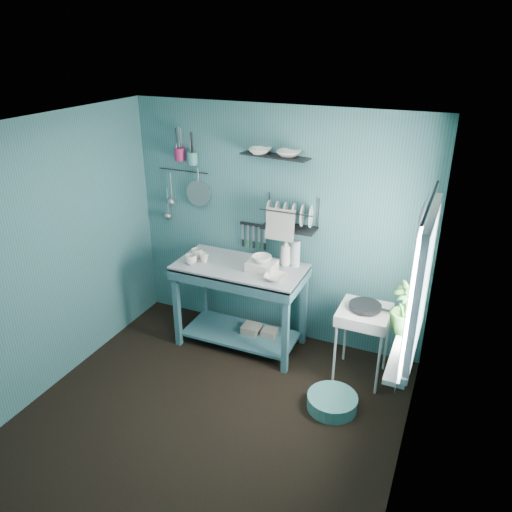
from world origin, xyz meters
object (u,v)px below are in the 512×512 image
at_px(water_bottle, 296,253).
at_px(soap_bottle, 286,252).
at_px(work_counter, 241,306).
at_px(dish_rack, 290,214).
at_px(wash_tub, 262,266).
at_px(storage_tin_large, 251,334).
at_px(storage_tin_small, 269,338).
at_px(colander, 198,194).
at_px(mug_mid, 204,258).
at_px(hotplate_stand, 361,343).
at_px(mug_right, 197,253).
at_px(mug_left, 191,260).
at_px(utensil_cup_magenta, 180,154).
at_px(utensil_cup_teal, 192,158).
at_px(floor_basin, 332,402).
at_px(potted_plant, 405,308).
at_px(frying_pan, 365,306).

bearing_deg(water_bottle, soap_bottle, -168.69).
xyz_separation_m(work_counter, dish_rack, (0.42, 0.27, 1.00)).
height_order(wash_tub, storage_tin_large, wash_tub).
bearing_deg(storage_tin_small, colander, 164.15).
bearing_deg(work_counter, dish_rack, 34.69).
bearing_deg(soap_bottle, water_bottle, 11.31).
bearing_deg(storage_tin_large, storage_tin_small, 8.53).
bearing_deg(mug_mid, hotplate_stand, 0.36).
bearing_deg(mug_right, dish_rack, 16.30).
bearing_deg(mug_mid, work_counter, 8.97).
xyz_separation_m(wash_tub, storage_tin_small, (0.05, 0.10, -0.89)).
distance_m(mug_mid, colander, 0.73).
height_order(colander, storage_tin_large, colander).
height_order(water_bottle, colander, colander).
height_order(mug_left, hotplate_stand, mug_left).
bearing_deg(wash_tub, colander, 157.69).
xyz_separation_m(utensil_cup_magenta, utensil_cup_teal, (0.15, 0.00, -0.03)).
distance_m(hotplate_stand, utensil_cup_magenta, 2.68).
height_order(storage_tin_large, floor_basin, storage_tin_large).
height_order(soap_bottle, water_bottle, soap_bottle).
relative_size(hotplate_stand, storage_tin_large, 3.43).
distance_m(wash_tub, storage_tin_small, 0.89).
height_order(dish_rack, storage_tin_small, dish_rack).
height_order(wash_tub, colander, colander).
relative_size(utensil_cup_teal, storage_tin_small, 0.65).
relative_size(hotplate_stand, floor_basin, 1.66).
bearing_deg(utensil_cup_magenta, water_bottle, -4.24).
relative_size(mug_mid, soap_bottle, 0.33).
xyz_separation_m(soap_bottle, floor_basin, (0.77, -0.81, -1.02)).
bearing_deg(floor_basin, work_counter, 152.98).
xyz_separation_m(work_counter, storage_tin_small, (0.30, 0.08, -0.37)).
relative_size(mug_left, dish_rack, 0.22).
bearing_deg(potted_plant, floor_basin, -158.17).
bearing_deg(storage_tin_small, water_bottle, 32.47).
distance_m(work_counter, water_bottle, 0.83).
bearing_deg(floor_basin, water_bottle, 129.12).
bearing_deg(potted_plant, utensil_cup_magenta, 163.86).
bearing_deg(water_bottle, hotplate_stand, -18.87).
height_order(frying_pan, dish_rack, dish_rack).
distance_m(water_bottle, storage_tin_small, 1.01).
relative_size(soap_bottle, utensil_cup_magenta, 2.30).
distance_m(soap_bottle, utensil_cup_teal, 1.38).
bearing_deg(work_counter, potted_plant, -11.44).
height_order(mug_mid, soap_bottle, soap_bottle).
relative_size(dish_rack, colander, 1.96).
xyz_separation_m(dish_rack, utensil_cup_magenta, (-1.26, 0.05, 0.47)).
xyz_separation_m(work_counter, wash_tub, (0.25, -0.02, 0.52)).
distance_m(mug_left, potted_plant, 2.19).
height_order(work_counter, hotplate_stand, work_counter).
xyz_separation_m(mug_left, hotplate_stand, (1.79, 0.11, -0.61)).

